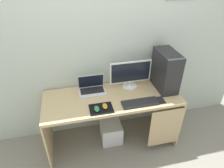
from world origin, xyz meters
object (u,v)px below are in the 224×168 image
at_px(subwoofer, 111,132).
at_px(keyboard, 140,103).
at_px(monitor, 130,74).
at_px(laptop, 92,88).
at_px(mouse_right, 97,109).
at_px(mouse_left, 105,106).
at_px(cell_phone, 161,100).
at_px(pc_tower, 166,71).

bearing_deg(subwoofer, keyboard, -35.33).
height_order(monitor, laptop, monitor).
relative_size(keyboard, mouse_right, 4.38).
height_order(mouse_left, cell_phone, mouse_left).
distance_m(pc_tower, subwoofer, 1.10).
distance_m(pc_tower, monitor, 0.43).
bearing_deg(cell_phone, keyboard, -179.61).
relative_size(mouse_left, cell_phone, 0.74).
distance_m(mouse_left, mouse_right, 0.10).
height_order(mouse_left, mouse_right, same).
distance_m(mouse_right, cell_phone, 0.76).
bearing_deg(keyboard, monitor, 91.97).
bearing_deg(cell_phone, mouse_left, 178.42).
height_order(laptop, keyboard, laptop).
bearing_deg(laptop, mouse_left, -75.38).
bearing_deg(cell_phone, monitor, 126.79).
xyz_separation_m(pc_tower, cell_phone, (-0.15, -0.26, -0.24)).
relative_size(keyboard, subwoofer, 1.53).
height_order(laptop, cell_phone, laptop).
relative_size(pc_tower, subwoofer, 1.76).
bearing_deg(mouse_right, laptop, 89.79).
bearing_deg(mouse_left, laptop, 104.62).
bearing_deg(subwoofer, cell_phone, -20.64).
relative_size(pc_tower, mouse_left, 5.04).
distance_m(mouse_left, subwoofer, 0.66).
bearing_deg(mouse_right, subwoofer, 46.34).
height_order(pc_tower, subwoofer, pc_tower).
xyz_separation_m(pc_tower, subwoofer, (-0.70, -0.05, -0.85)).
bearing_deg(laptop, mouse_right, -90.21).
xyz_separation_m(keyboard, cell_phone, (0.26, 0.00, -0.01)).
xyz_separation_m(mouse_left, cell_phone, (0.66, -0.02, -0.02)).
xyz_separation_m(pc_tower, mouse_left, (-0.81, -0.24, -0.22)).
xyz_separation_m(pc_tower, keyboard, (-0.40, -0.26, -0.23)).
xyz_separation_m(laptop, cell_phone, (0.76, -0.38, -0.04)).
xyz_separation_m(laptop, subwoofer, (0.20, -0.17, -0.65)).
bearing_deg(subwoofer, mouse_right, -133.66).
xyz_separation_m(monitor, mouse_left, (-0.39, -0.34, -0.17)).
xyz_separation_m(keyboard, subwoofer, (-0.30, 0.21, -0.62)).
relative_size(monitor, cell_phone, 3.99).
bearing_deg(keyboard, mouse_right, -179.43).
bearing_deg(cell_phone, laptop, 153.48).
relative_size(laptop, cell_phone, 2.53).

